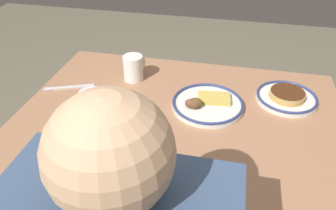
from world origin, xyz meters
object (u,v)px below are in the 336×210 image
(plate_near_main, at_px, (287,97))
(drinking_glass, at_px, (94,111))
(fork_near, at_px, (69,87))
(coffee_mug, at_px, (134,67))
(butter_knife, at_px, (115,140))
(plate_center_pancakes, at_px, (207,104))

(plate_near_main, height_order, drinking_glass, drinking_glass)
(drinking_glass, height_order, fork_near, drinking_glass)
(coffee_mug, relative_size, butter_knife, 0.51)
(butter_knife, bearing_deg, drinking_glass, -34.49)
(coffee_mug, height_order, drinking_glass, drinking_glass)
(plate_near_main, relative_size, plate_center_pancakes, 0.86)
(butter_knife, bearing_deg, plate_near_main, -146.97)
(fork_near, bearing_deg, butter_knife, 137.83)
(drinking_glass, distance_m, fork_near, 0.29)
(fork_near, bearing_deg, plate_near_main, -173.59)
(plate_near_main, relative_size, drinking_glass, 1.68)
(plate_center_pancakes, height_order, coffee_mug, coffee_mug)
(plate_center_pancakes, bearing_deg, coffee_mug, -23.40)
(plate_center_pancakes, relative_size, fork_near, 1.38)
(drinking_glass, relative_size, butter_knife, 0.61)
(plate_near_main, bearing_deg, fork_near, 6.41)
(fork_near, bearing_deg, drinking_glass, 134.88)
(fork_near, height_order, butter_knife, same)
(fork_near, bearing_deg, plate_center_pancakes, 178.78)
(coffee_mug, distance_m, drinking_glass, 0.33)
(coffee_mug, bearing_deg, plate_near_main, 176.98)
(plate_near_main, height_order, plate_center_pancakes, plate_center_pancakes)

